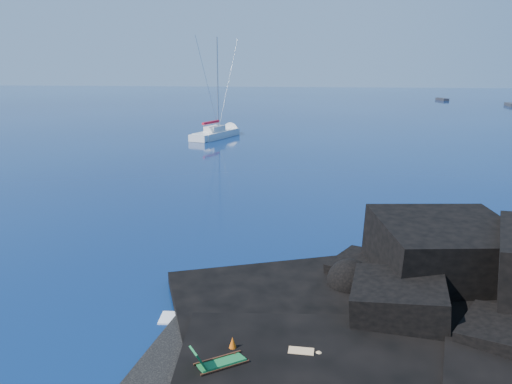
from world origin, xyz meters
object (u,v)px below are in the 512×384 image
at_px(sunbather, 301,354).
at_px(marker_cone, 233,347).
at_px(distant_boat_b, 511,106).
at_px(distant_boat_a, 442,100).
at_px(deck_chair, 221,356).
at_px(sailboat, 217,138).

height_order(sunbather, marker_cone, marker_cone).
bearing_deg(distant_boat_b, distant_boat_a, 125.43).
bearing_deg(sunbather, marker_cone, -175.70).
bearing_deg(deck_chair, sailboat, 66.91).
bearing_deg(sailboat, distant_boat_b, 65.86).
distance_m(deck_chair, distant_boat_b, 114.83).
relative_size(sailboat, distant_boat_b, 2.47).
distance_m(sailboat, sunbather, 49.34).
xyz_separation_m(marker_cone, distant_boat_b, (43.74, 105.24, -0.66)).
height_order(sailboat, deck_chair, sailboat).
bearing_deg(sunbather, distant_boat_b, 70.22).
height_order(sailboat, distant_boat_a, sailboat).
distance_m(deck_chair, marker_cone, 0.90).
relative_size(deck_chair, distant_boat_b, 0.31).
relative_size(sunbather, marker_cone, 3.00).
bearing_deg(sunbather, sailboat, 106.67).
height_order(distant_boat_a, distant_boat_b, distant_boat_b).
distance_m(marker_cone, distant_boat_a, 126.37).
bearing_deg(distant_boat_a, distant_boat_b, -71.46).
xyz_separation_m(distant_boat_a, distant_boat_b, (10.99, -16.81, 0.00)).
relative_size(sailboat, sunbather, 6.54).
height_order(marker_cone, distant_boat_a, marker_cone).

